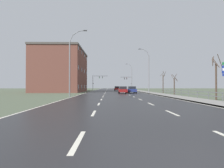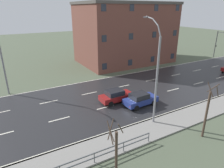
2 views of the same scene
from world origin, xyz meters
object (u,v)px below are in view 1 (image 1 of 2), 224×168
(street_lamp_left_bank, at_px, (71,64))
(traffic_signal_right, at_px, (129,81))
(brick_building, at_px, (62,71))
(car_near_left, at_px, (132,90))
(car_far_left, at_px, (117,88))
(street_lamp_distant, at_px, (131,77))
(street_lamp_midground, at_px, (148,71))
(car_mid_centre, at_px, (123,90))
(traffic_signal_left, at_px, (97,80))

(street_lamp_left_bank, distance_m, traffic_signal_right, 46.75)
(brick_building, bearing_deg, car_near_left, -27.90)
(traffic_signal_right, bearing_deg, car_far_left, -120.69)
(street_lamp_distant, relative_size, street_lamp_left_bank, 1.00)
(street_lamp_midground, bearing_deg, traffic_signal_right, 91.27)
(street_lamp_distant, xyz_separation_m, car_near_left, (-3.58, -29.11, -4.33))
(street_lamp_distant, relative_size, car_mid_centre, 2.55)
(traffic_signal_right, distance_m, brick_building, 30.44)
(traffic_signal_right, bearing_deg, street_lamp_distant, -71.53)
(street_lamp_left_bank, xyz_separation_m, traffic_signal_right, (14.13, 44.54, -1.28))
(traffic_signal_right, xyz_separation_m, car_mid_centre, (-5.11, -33.24, -3.02))
(street_lamp_midground, relative_size, car_far_left, 2.46)
(street_lamp_midground, relative_size, brick_building, 0.54)
(traffic_signal_right, height_order, car_near_left, traffic_signal_right)
(car_near_left, height_order, brick_building, brick_building)
(traffic_signal_left, bearing_deg, traffic_signal_right, 2.99)
(traffic_signal_right, distance_m, car_mid_centre, 33.77)
(street_lamp_distant, xyz_separation_m, traffic_signal_left, (-13.80, 1.47, -0.96))
(car_near_left, relative_size, brick_building, 0.22)
(car_near_left, bearing_deg, traffic_signal_left, 106.48)
(car_near_left, bearing_deg, car_far_left, 94.23)
(brick_building, bearing_deg, street_lamp_midground, -26.42)
(street_lamp_midground, height_order, car_mid_centre, street_lamp_midground)
(car_mid_centre, bearing_deg, brick_building, 143.73)
(street_lamp_midground, xyz_separation_m, car_near_left, (-3.58, 1.17, -4.16))
(car_near_left, xyz_separation_m, brick_building, (-18.73, 9.91, 5.19))
(car_mid_centre, distance_m, brick_building, 20.97)
(street_lamp_midground, relative_size, car_near_left, 2.44)
(traffic_signal_right, relative_size, car_mid_centre, 1.35)
(street_lamp_left_bank, height_order, brick_building, brick_building)
(car_far_left, xyz_separation_m, brick_building, (-16.29, -12.41, 5.19))
(street_lamp_left_bank, bearing_deg, car_far_left, 76.08)
(traffic_signal_right, height_order, car_mid_centre, traffic_signal_right)
(street_lamp_left_bank, distance_m, car_mid_centre, 15.08)
(car_far_left, bearing_deg, traffic_signal_left, 132.62)
(car_near_left, distance_m, car_far_left, 22.46)
(car_mid_centre, distance_m, car_near_left, 3.00)
(brick_building, bearing_deg, traffic_signal_left, 67.62)
(street_lamp_midground, bearing_deg, traffic_signal_left, 113.49)
(street_lamp_left_bank, relative_size, traffic_signal_left, 1.73)
(car_mid_centre, bearing_deg, car_near_left, 40.90)
(street_lamp_left_bank, xyz_separation_m, traffic_signal_left, (1.05, 43.86, -0.94))
(traffic_signal_right, bearing_deg, traffic_signal_left, -177.01)
(street_lamp_left_bank, relative_size, car_near_left, 2.52)
(street_lamp_distant, xyz_separation_m, street_lamp_left_bank, (-14.85, -42.39, -0.03))
(traffic_signal_right, relative_size, car_near_left, 1.34)
(street_lamp_left_bank, xyz_separation_m, brick_building, (-7.46, 23.19, 0.89))
(traffic_signal_left, distance_m, car_far_left, 11.83)
(street_lamp_left_bank, xyz_separation_m, car_far_left, (8.83, 35.61, -4.30))
(street_lamp_midground, relative_size, street_lamp_distant, 0.97)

